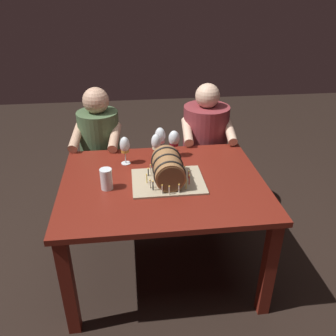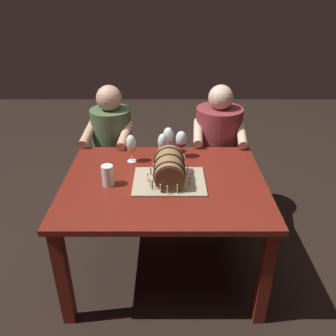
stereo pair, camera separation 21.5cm
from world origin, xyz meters
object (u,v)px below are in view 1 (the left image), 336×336
wine_glass_rose (160,137)px  person_seated_right (204,154)px  beer_pint (106,180)px  wine_glass_red (174,140)px  wine_glass_amber (125,146)px  dining_table (163,195)px  barrel_cake (168,170)px  person_seated_left (102,162)px  wine_glass_white (156,143)px

wine_glass_rose → person_seated_right: 0.60m
beer_pint → person_seated_right: 1.12m
wine_glass_red → wine_glass_amber: bearing=-168.3°
dining_table → beer_pint: 0.38m
wine_glass_amber → barrel_cake: bearing=-47.7°
beer_pint → person_seated_right: size_ratio=0.12×
wine_glass_red → person_seated_left: size_ratio=0.17×
barrel_cake → person_seated_left: person_seated_left is taller
wine_glass_amber → wine_glass_red: bearing=11.7°
barrel_cake → person_seated_left: 0.92m
wine_glass_amber → person_seated_right: bearing=34.8°
wine_glass_rose → wine_glass_amber: (-0.25, -0.15, 0.01)m
dining_table → beer_pint: (-0.34, -0.05, 0.16)m
dining_table → person_seated_left: bearing=120.7°
barrel_cake → wine_glass_amber: barrel_cake is taller
dining_table → wine_glass_amber: wine_glass_amber is taller
barrel_cake → wine_glass_rose: 0.43m
person_seated_right → wine_glass_red: bearing=-129.1°
wine_glass_rose → wine_glass_white: bearing=-109.5°
person_seated_right → wine_glass_rose: bearing=-142.5°
wine_glass_red → person_seated_left: (-0.55, 0.38, -0.34)m
wine_glass_red → wine_glass_white: wine_glass_red is taller
person_seated_left → dining_table: bearing=-59.3°
dining_table → barrel_cake: size_ratio=2.85×
wine_glass_red → person_seated_right: 0.59m
barrel_cake → wine_glass_red: size_ratio=2.28×
wine_glass_white → person_seated_left: bearing=134.9°
wine_glass_white → person_seated_right: person_seated_right is taller
wine_glass_red → beer_pint: 0.60m
wine_glass_rose → person_seated_left: person_seated_left is taller
wine_glass_amber → wine_glass_white: (0.21, 0.04, -0.01)m
wine_glass_amber → person_seated_left: (-0.20, 0.46, -0.34)m
wine_glass_white → person_seated_left: person_seated_left is taller
wine_glass_white → beer_pint: wine_glass_white is taller
wine_glass_red → person_seated_left: 0.75m
barrel_cake → wine_glass_red: (0.08, 0.35, 0.04)m
dining_table → wine_glass_red: wine_glass_red is taller
wine_glass_white → beer_pint: bearing=-133.2°
dining_table → barrel_cake: barrel_cake is taller
barrel_cake → wine_glass_rose: barrel_cake is taller
dining_table → person_seated_left: person_seated_left is taller
barrel_cake → person_seated_left: bearing=122.0°
barrel_cake → wine_glass_amber: (-0.26, 0.28, 0.04)m
wine_glass_amber → person_seated_left: size_ratio=0.17×
dining_table → wine_glass_white: (-0.01, 0.31, 0.23)m
barrel_cake → person_seated_left: size_ratio=0.39×
wine_glass_rose → wine_glass_white: size_ratio=1.01×
dining_table → wine_glass_red: 0.43m
dining_table → person_seated_left: 0.85m
wine_glass_rose → wine_glass_white: 0.12m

